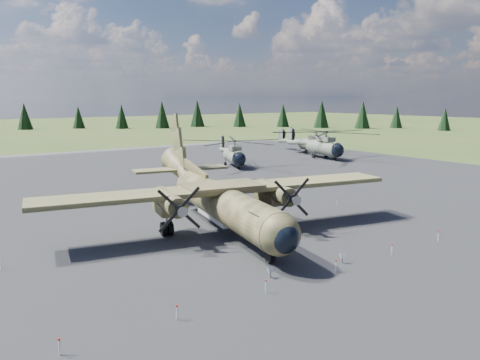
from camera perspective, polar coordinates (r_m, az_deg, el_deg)
ground at (r=41.69m, az=-4.06°, el=-6.22°), size 500.00×500.00×0.00m
apron at (r=50.25m, az=-9.98°, el=-3.53°), size 120.00×120.00×0.04m
transport_plane at (r=42.03m, az=-2.69°, el=-1.82°), size 31.88×28.64×10.53m
helicopter_near at (r=79.29m, az=-0.73°, el=3.94°), size 23.22×23.22×4.57m
helicopter_mid at (r=91.55m, az=10.22°, el=4.92°), size 23.77×25.84×5.30m
helicopter_far at (r=99.82m, az=9.04°, el=5.11°), size 18.55×21.75×4.66m
info_placard_left at (r=31.13m, az=3.73°, el=-11.02°), size 0.47×0.25×0.71m
info_placard_right at (r=34.44m, az=12.43°, el=-9.06°), size 0.53×0.35×0.78m
barrier_fence at (r=41.26m, az=-4.57°, el=-5.66°), size 33.12×29.62×0.85m
treeline at (r=44.48m, az=3.02°, el=1.27°), size 319.14×313.61×10.98m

